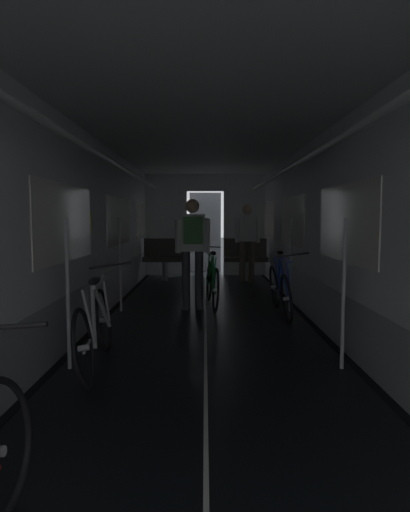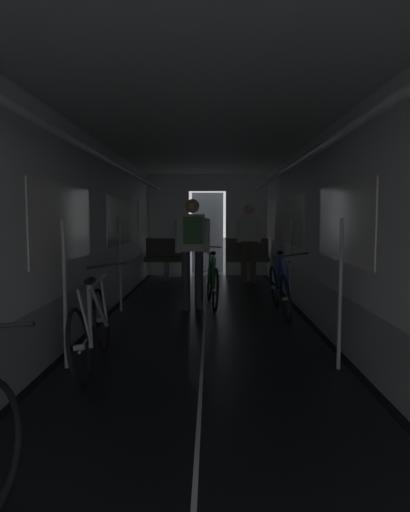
% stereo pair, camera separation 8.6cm
% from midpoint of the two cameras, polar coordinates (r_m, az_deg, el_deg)
% --- Properties ---
extents(train_car_shell, '(3.14, 12.34, 2.57)m').
position_cam_midpoint_polar(train_car_shell, '(5.63, -0.43, 7.83)').
color(train_car_shell, black).
rests_on(train_car_shell, ground).
extents(bench_seat_far_left, '(0.98, 0.51, 0.95)m').
position_cam_midpoint_polar(bench_seat_far_left, '(10.17, -5.35, 0.10)').
color(bench_seat_far_left, gray).
rests_on(bench_seat_far_left, ground).
extents(bench_seat_far_right, '(0.98, 0.51, 0.95)m').
position_cam_midpoint_polar(bench_seat_far_right, '(10.17, 4.80, 0.10)').
color(bench_seat_far_right, gray).
rests_on(bench_seat_far_right, ground).
extents(bicycle_silver, '(0.44, 1.69, 0.96)m').
position_cam_midpoint_polar(bicycle_silver, '(4.41, -14.24, -8.72)').
color(bicycle_silver, black).
rests_on(bicycle_silver, ground).
extents(bicycle_blue, '(0.44, 1.69, 0.95)m').
position_cam_midpoint_polar(bicycle_blue, '(6.62, 9.03, -4.10)').
color(bicycle_blue, black).
rests_on(bicycle_blue, ground).
extents(person_cyclist_aisle, '(0.54, 0.40, 1.69)m').
position_cam_midpoint_polar(person_cyclist_aisle, '(6.83, -1.98, 1.57)').
color(person_cyclist_aisle, '#2D2D33').
rests_on(person_cyclist_aisle, ground).
extents(bicycle_green_in_aisle, '(0.44, 1.69, 0.94)m').
position_cam_midpoint_polar(bicycle_green_in_aisle, '(7.16, 0.51, -3.36)').
color(bicycle_green_in_aisle, black).
rests_on(bicycle_green_in_aisle, ground).
extents(person_standing_near_bench, '(0.53, 0.23, 1.69)m').
position_cam_midpoint_polar(person_standing_near_bench, '(9.77, 5.02, 2.30)').
color(person_standing_near_bench, brown).
rests_on(person_standing_near_bench, ground).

